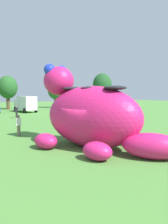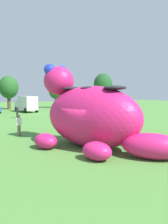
# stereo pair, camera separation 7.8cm
# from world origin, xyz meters

# --- Properties ---
(ground_plane) EXTENTS (160.00, 160.00, 0.00)m
(ground_plane) POSITION_xyz_m (0.00, 0.00, 0.00)
(ground_plane) COLOR #4C8438
(giant_inflatable_creature) EXTENTS (8.31, 9.48, 5.49)m
(giant_inflatable_creature) POSITION_xyz_m (0.66, 0.20, 2.01)
(giant_inflatable_creature) COLOR #E01E6B
(giant_inflatable_creature) RESTS_ON ground
(box_truck) EXTENTS (3.29, 6.66, 2.95)m
(box_truck) POSITION_xyz_m (2.46, 28.44, 1.60)
(box_truck) COLOR silver
(box_truck) RESTS_ON ground
(tree_mid_left) EXTENTS (4.13, 4.13, 7.34)m
(tree_mid_left) POSITION_xyz_m (0.58, 36.86, 4.80)
(tree_mid_left) COLOR brown
(tree_mid_left) RESTS_ON ground
(tree_centre_left) EXTENTS (3.67, 3.67, 6.51)m
(tree_centre_left) POSITION_xyz_m (11.61, 37.21, 4.26)
(tree_centre_left) COLOR brown
(tree_centre_left) RESTS_ON ground
(tree_centre) EXTENTS (4.96, 4.96, 8.81)m
(tree_centre) POSITION_xyz_m (24.19, 35.76, 5.76)
(tree_centre) COLOR brown
(tree_centre) RESTS_ON ground
(spectator_near_inflatable) EXTENTS (0.38, 0.26, 1.71)m
(spectator_near_inflatable) POSITION_xyz_m (-2.85, 5.89, 0.85)
(spectator_near_inflatable) COLOR #726656
(spectator_near_inflatable) RESTS_ON ground
(spectator_mid_field) EXTENTS (0.38, 0.26, 1.71)m
(spectator_mid_field) POSITION_xyz_m (-0.78, 18.85, 0.85)
(spectator_mid_field) COLOR black
(spectator_mid_field) RESTS_ON ground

